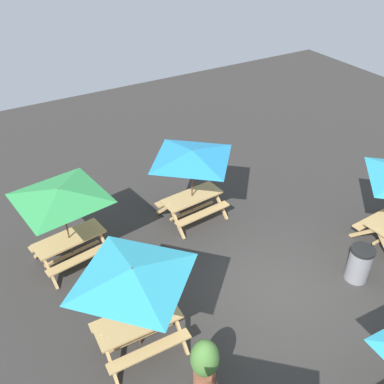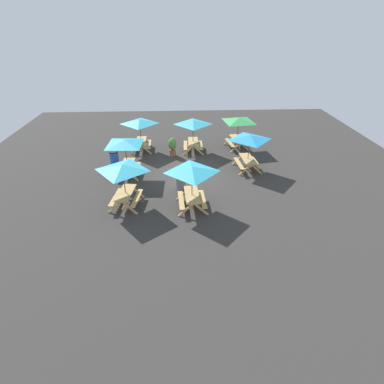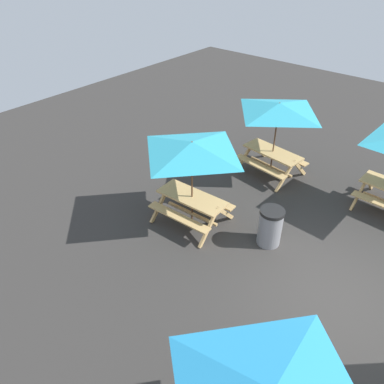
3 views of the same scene
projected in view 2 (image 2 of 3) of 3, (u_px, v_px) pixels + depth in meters
The scene contains 11 objects.
ground_plane at pixel (190, 173), 18.89m from camera, with size 29.34×29.34×0.00m, color #33302D.
picnic_table_0 at pixel (192, 173), 14.47m from camera, with size 2.10×2.10×2.34m.
picnic_table_1 at pixel (250, 140), 18.32m from camera, with size 2.16×2.16×2.34m.
picnic_table_2 at pixel (125, 145), 17.64m from camera, with size 2.82×2.82×2.34m.
picnic_table_3 at pixel (140, 124), 21.11m from camera, with size 2.07×2.07×2.34m.
picnic_table_4 at pixel (193, 125), 20.97m from camera, with size 2.05×2.05×2.34m.
picnic_table_5 at pixel (239, 122), 21.50m from camera, with size 2.80×2.80×2.34m.
picnic_table_6 at pixel (123, 171), 14.64m from camera, with size 2.25×2.25×2.34m.
trash_bin_gray at pixel (181, 181), 16.90m from camera, with size 0.59×0.59×0.98m.
trash_bin_blue at pixel (114, 158), 19.67m from camera, with size 0.59×0.59×0.98m.
potted_plant_0 at pixel (172, 146), 20.95m from camera, with size 0.56×0.56×1.29m.
Camera 2 is at (16.91, -0.71, 8.47)m, focal length 28.00 mm.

